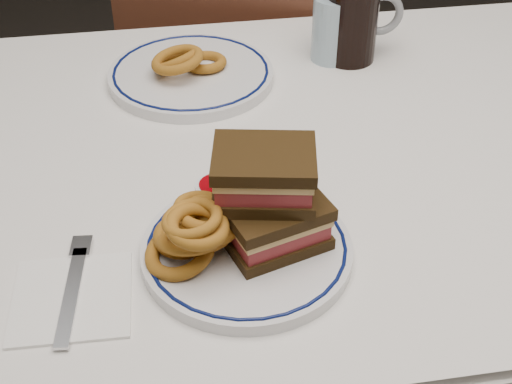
{
  "coord_description": "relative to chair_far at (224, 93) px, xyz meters",
  "views": [
    {
      "loc": [
        -0.16,
        -0.84,
        1.34
      ],
      "look_at": [
        -0.06,
        -0.18,
        0.82
      ],
      "focal_mm": 50.0,
      "sensor_mm": 36.0,
      "label": 1
    }
  ],
  "objects": [
    {
      "name": "dining_table",
      "position": [
        0.0,
        -0.62,
        0.16
      ],
      "size": [
        1.27,
        0.87,
        0.75
      ],
      "color": "silver",
      "rests_on": "floor"
    },
    {
      "name": "chair_far",
      "position": [
        0.0,
        0.0,
        0.0
      ],
      "size": [
        0.5,
        0.5,
        0.89
      ],
      "color": "#4D2719",
      "rests_on": "floor"
    },
    {
      "name": "main_plate",
      "position": [
        -0.07,
        -0.84,
        0.28
      ],
      "size": [
        0.25,
        0.25,
        0.02
      ],
      "color": "silver",
      "rests_on": "dining_table"
    },
    {
      "name": "reuben_sandwich",
      "position": [
        -0.04,
        -0.83,
        0.34
      ],
      "size": [
        0.14,
        0.13,
        0.12
      ],
      "color": "black",
      "rests_on": "main_plate"
    },
    {
      "name": "onion_rings_main",
      "position": [
        -0.13,
        -0.85,
        0.32
      ],
      "size": [
        0.12,
        0.11,
        0.09
      ],
      "color": "#6B310E",
      "rests_on": "main_plate"
    },
    {
      "name": "ketchup_ramekin",
      "position": [
        -0.1,
        -0.76,
        0.3
      ],
      "size": [
        0.06,
        0.06,
        0.03
      ],
      "color": "white",
      "rests_on": "main_plate"
    },
    {
      "name": "beer_mug",
      "position": [
        0.18,
        -0.37,
        0.35
      ],
      "size": [
        0.14,
        0.09,
        0.15
      ],
      "color": "black",
      "rests_on": "dining_table"
    },
    {
      "name": "water_glass",
      "position": [
        0.15,
        -0.37,
        0.32
      ],
      "size": [
        0.07,
        0.07,
        0.11
      ],
      "primitive_type": "cylinder",
      "color": "#94AFBF",
      "rests_on": "dining_table"
    },
    {
      "name": "far_plate",
      "position": [
        -0.1,
        -0.41,
        0.28
      ],
      "size": [
        0.27,
        0.27,
        0.02
      ],
      "color": "silver",
      "rests_on": "dining_table"
    },
    {
      "name": "onion_rings_far",
      "position": [
        -0.11,
        -0.41,
        0.31
      ],
      "size": [
        0.13,
        0.11,
        0.07
      ],
      "color": "#6B310E",
      "rests_on": "far_plate"
    },
    {
      "name": "napkin_fork",
      "position": [
        -0.28,
        -0.88,
        0.27
      ],
      "size": [
        0.14,
        0.18,
        0.01
      ],
      "color": "white",
      "rests_on": "dining_table"
    }
  ]
}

